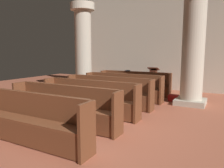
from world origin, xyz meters
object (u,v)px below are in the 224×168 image
(lectern, at_px, (153,81))
(pillar_far_side, at_px, (83,47))
(pew_row_3, at_px, (90,96))
(pew_row_4, at_px, (63,105))
(pew_row_2, at_px, (109,90))
(pew_row_0, at_px, (134,82))
(kneeler_box_red, at_px, (173,98))
(pew_row_1, at_px, (123,86))
(pillar_aisle_side, at_px, (193,45))
(hymn_book, at_px, (127,71))
(pew_row_5, at_px, (26,116))

(lectern, bearing_deg, pillar_far_side, -149.93)
(pew_row_3, height_order, lectern, lectern)
(pew_row_4, bearing_deg, pew_row_2, 90.00)
(pew_row_0, distance_m, kneeler_box_red, 1.82)
(pew_row_1, distance_m, pew_row_3, 2.19)
(pillar_aisle_side, height_order, kneeler_box_red, pillar_aisle_side)
(pillar_aisle_side, relative_size, hymn_book, 18.48)
(pew_row_5, distance_m, pillar_far_side, 5.78)
(lectern, relative_size, kneeler_box_red, 3.34)
(pew_row_0, bearing_deg, pew_row_5, -90.00)
(pew_row_2, height_order, pew_row_3, same)
(pillar_far_side, height_order, hymn_book, pillar_far_side)
(pew_row_0, bearing_deg, pillar_aisle_side, -17.00)
(pew_row_1, height_order, pew_row_3, same)
(pew_row_3, bearing_deg, hymn_book, 96.66)
(pew_row_0, bearing_deg, pew_row_4, -90.00)
(pew_row_3, distance_m, lectern, 4.49)
(hymn_book, bearing_deg, pew_row_2, -80.31)
(hymn_book, bearing_deg, pillar_aisle_side, -18.18)
(pew_row_3, xyz_separation_m, pillar_aisle_side, (2.34, 2.57, 1.48))
(pew_row_0, distance_m, pillar_aisle_side, 2.86)
(hymn_book, bearing_deg, pew_row_3, -83.34)
(pew_row_0, height_order, pew_row_3, same)
(pew_row_1, xyz_separation_m, pew_row_4, (0.00, -3.29, 0.00))
(pew_row_1, distance_m, pew_row_5, 4.38)
(pew_row_2, distance_m, pew_row_4, 2.19)
(pew_row_0, height_order, pew_row_5, same)
(pew_row_0, distance_m, pillar_far_side, 2.75)
(pillar_far_side, bearing_deg, pew_row_0, 9.52)
(pew_row_3, distance_m, pew_row_4, 1.10)
(pillar_far_side, bearing_deg, pillar_aisle_side, -4.09)
(pew_row_3, height_order, pew_row_5, same)
(pillar_aisle_side, relative_size, pillar_far_side, 1.00)
(pew_row_3, xyz_separation_m, pew_row_5, (0.00, -2.19, 0.00))
(pillar_far_side, height_order, kneeler_box_red, pillar_far_side)
(pillar_far_side, xyz_separation_m, kneeler_box_red, (4.00, -0.10, -1.87))
(pew_row_1, relative_size, pew_row_4, 1.00)
(pew_row_4, relative_size, pillar_aisle_side, 0.78)
(pillar_aisle_side, bearing_deg, pillar_far_side, 175.91)
(pew_row_2, xyz_separation_m, kneeler_box_red, (1.71, 1.71, -0.39))
(pew_row_2, height_order, hymn_book, hymn_book)
(pew_row_5, xyz_separation_m, hymn_book, (-0.41, 5.66, 0.46))
(pew_row_2, distance_m, pillar_far_side, 3.27)
(pew_row_3, distance_m, pillar_aisle_side, 3.78)
(pew_row_4, distance_m, lectern, 5.58)
(pew_row_5, bearing_deg, pillar_far_side, 114.17)
(pew_row_1, relative_size, pew_row_3, 1.00)
(pillar_far_side, bearing_deg, pew_row_4, -60.24)
(lectern, height_order, hymn_book, lectern)
(pew_row_5, height_order, lectern, lectern)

